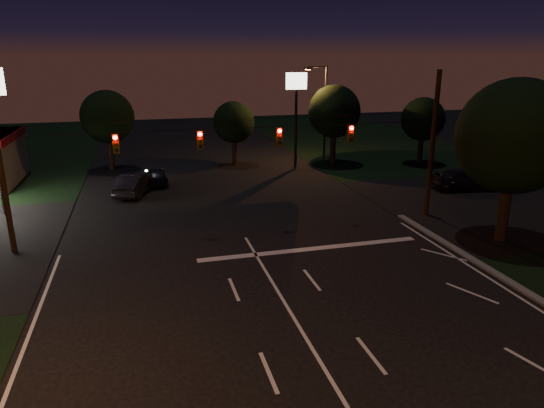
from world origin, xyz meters
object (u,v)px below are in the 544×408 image
object	(u,v)px
car_cross	(468,180)
car_oncoming_b	(134,184)
car_oncoming_a	(156,176)
tree_right_near	(513,137)
utility_pole_right	(426,215)

from	to	relation	value
car_cross	car_oncoming_b	bearing A→B (deg)	86.40
car_oncoming_b	car_oncoming_a	bearing A→B (deg)	-104.81
tree_right_near	car_oncoming_b	size ratio (longest dim) A/B	1.84
car_oncoming_a	car_oncoming_b	world-z (taller)	car_oncoming_b
tree_right_near	car_oncoming_b	bearing A→B (deg)	143.01
tree_right_near	car_oncoming_a	size ratio (longest dim) A/B	2.21
car_oncoming_a	car_oncoming_b	size ratio (longest dim) A/B	0.83
car_oncoming_a	car_cross	size ratio (longest dim) A/B	0.74
utility_pole_right	tree_right_near	distance (m)	7.61
car_oncoming_a	car_cross	bearing A→B (deg)	157.29
car_oncoming_b	car_cross	xyz separation A→B (m)	(24.45, -5.21, -0.00)
utility_pole_right	car_oncoming_a	world-z (taller)	utility_pole_right
utility_pole_right	car_oncoming_b	size ratio (longest dim) A/B	1.89
car_cross	utility_pole_right	bearing A→B (deg)	134.53
tree_right_near	car_cross	xyz separation A→B (m)	(4.90, 9.52, -4.89)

